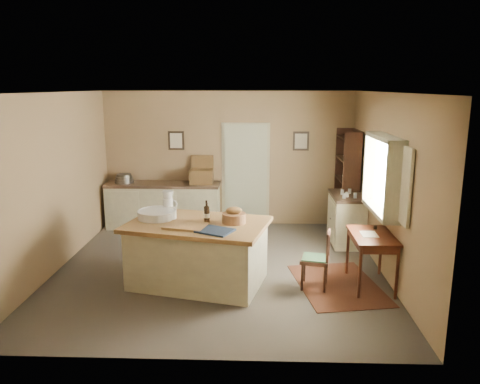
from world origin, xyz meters
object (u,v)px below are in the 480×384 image
object	(u,v)px
sideboard	(164,204)
desk_chair	(315,260)
shelving_unit	(349,182)
work_island	(197,251)
writing_desk	(372,241)
right_cabinet	(346,218)

from	to	relation	value
sideboard	desk_chair	distance (m)	3.91
sideboard	shelving_unit	xyz separation A→B (m)	(3.63, -0.20, 0.51)
work_island	writing_desk	xyz separation A→B (m)	(2.47, -0.01, 0.19)
desk_chair	right_cabinet	size ratio (longest dim) A/B	0.82
writing_desk	desk_chair	distance (m)	0.85
sideboard	desk_chair	world-z (taller)	sideboard
work_island	desk_chair	world-z (taller)	work_island
sideboard	right_cabinet	distance (m)	3.59
writing_desk	shelving_unit	size ratio (longest dim) A/B	0.47
work_island	shelving_unit	distance (m)	3.69
desk_chair	writing_desk	bearing A→B (deg)	18.29
writing_desk	shelving_unit	distance (m)	2.58
shelving_unit	desk_chair	bearing A→B (deg)	-109.85
writing_desk	sideboard	bearing A→B (deg)	141.66
sideboard	shelving_unit	size ratio (longest dim) A/B	1.14
right_cabinet	shelving_unit	bearing A→B (deg)	77.21
sideboard	shelving_unit	distance (m)	3.68
writing_desk	desk_chair	size ratio (longest dim) A/B	1.13
writing_desk	work_island	bearing A→B (deg)	179.68
writing_desk	right_cabinet	xyz separation A→B (m)	(-0.00, 1.88, -0.21)
writing_desk	shelving_unit	world-z (taller)	shelving_unit
work_island	desk_chair	bearing A→B (deg)	10.24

